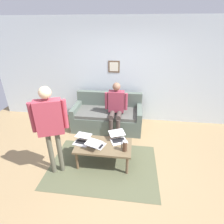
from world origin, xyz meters
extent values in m
plane|color=#937853|center=(0.00, 0.00, 0.00)|extent=(7.68, 7.68, 0.00)
cube|color=#51543A|center=(0.13, -0.13, 0.00)|extent=(2.06, 1.44, 0.01)
cube|color=silver|center=(0.00, -2.20, 1.35)|extent=(7.04, 0.10, 2.70)
cube|color=brown|center=(0.16, -2.15, 1.50)|extent=(0.30, 0.02, 0.30)
cube|color=beige|center=(0.16, -2.14, 1.50)|extent=(0.23, 0.00, 0.23)
cube|color=#546157|center=(0.26, -1.57, 0.21)|extent=(1.75, 0.85, 0.42)
cube|color=#53544E|center=(0.26, -1.55, 0.46)|extent=(1.51, 0.77, 0.08)
cube|color=#546157|center=(0.26, -1.92, 0.65)|extent=(1.75, 0.14, 0.46)
cube|color=#546157|center=(-0.56, -1.57, 0.52)|extent=(0.12, 0.85, 0.20)
cube|color=#546157|center=(1.07, -1.57, 0.52)|extent=(0.12, 0.85, 0.20)
cube|color=brown|center=(0.13, -0.23, 0.41)|extent=(1.06, 0.59, 0.04)
cylinder|color=brown|center=(-0.34, 0.01, 0.19)|extent=(0.05, 0.05, 0.39)
cylinder|color=brown|center=(0.59, 0.01, 0.19)|extent=(0.05, 0.05, 0.39)
cylinder|color=brown|center=(-0.34, -0.46, 0.19)|extent=(0.05, 0.05, 0.39)
cylinder|color=brown|center=(0.59, -0.46, 0.19)|extent=(0.05, 0.05, 0.39)
cube|color=silver|center=(0.25, -0.21, 0.43)|extent=(0.35, 0.32, 0.01)
cube|color=black|center=(0.25, -0.19, 0.44)|extent=(0.27, 0.21, 0.00)
cube|color=silver|center=(0.29, -0.10, 0.55)|extent=(0.34, 0.31, 0.02)
cube|color=#26282A|center=(0.28, -0.11, 0.55)|extent=(0.31, 0.27, 0.01)
cube|color=silver|center=(-0.15, -0.38, 0.43)|extent=(0.37, 0.33, 0.01)
cube|color=black|center=(-0.14, -0.39, 0.44)|extent=(0.29, 0.23, 0.00)
cube|color=silver|center=(-0.10, -0.49, 0.54)|extent=(0.36, 0.32, 0.03)
cube|color=#B0D8F5|center=(-0.10, -0.49, 0.54)|extent=(0.33, 0.29, 0.03)
cube|color=silver|center=(0.56, -0.23, 0.43)|extent=(0.33, 0.26, 0.01)
cube|color=black|center=(0.55, -0.24, 0.44)|extent=(0.26, 0.17, 0.00)
cube|color=silver|center=(0.54, -0.33, 0.54)|extent=(0.32, 0.25, 0.01)
cube|color=#28292E|center=(0.54, -0.33, 0.54)|extent=(0.29, 0.22, 0.00)
cylinder|color=#4C3323|center=(-0.28, -0.11, 0.52)|extent=(0.09, 0.09, 0.19)
cylinder|color=#B7B7BC|center=(-0.28, -0.11, 0.63)|extent=(0.09, 0.09, 0.02)
sphere|color=#B2B2B7|center=(-0.28, -0.11, 0.65)|extent=(0.03, 0.03, 0.03)
cube|color=black|center=(-0.22, -0.11, 0.53)|extent=(0.01, 0.01, 0.14)
cylinder|color=#555343|center=(1.01, 0.13, 0.42)|extent=(0.08, 0.08, 0.84)
cylinder|color=#555343|center=(0.87, 0.07, 0.42)|extent=(0.08, 0.08, 0.84)
cube|color=#A13745|center=(0.94, 0.10, 1.14)|extent=(0.46, 0.33, 0.59)
cylinder|color=#A13745|center=(1.17, 0.20, 1.17)|extent=(0.10, 0.10, 0.50)
cylinder|color=#A13745|center=(0.71, 0.01, 1.17)|extent=(0.10, 0.10, 0.50)
sphere|color=beige|center=(0.94, 0.10, 1.56)|extent=(0.19, 0.19, 0.19)
cylinder|color=#463935|center=(-0.07, -1.11, 0.25)|extent=(0.10, 0.10, 0.50)
cylinder|color=#463935|center=(0.10, -1.11, 0.25)|extent=(0.10, 0.10, 0.50)
cylinder|color=#463935|center=(-0.07, -1.29, 0.55)|extent=(0.12, 0.40, 0.12)
cylinder|color=#463935|center=(0.10, -1.29, 0.55)|extent=(0.12, 0.40, 0.12)
cube|color=#923547|center=(0.02, -1.47, 0.81)|extent=(0.37, 0.20, 0.52)
cylinder|color=#923547|center=(-0.22, -1.42, 0.84)|extent=(0.08, 0.08, 0.42)
cylinder|color=#923547|center=(0.25, -1.42, 0.84)|extent=(0.08, 0.08, 0.42)
sphere|color=#8B624B|center=(0.02, -1.47, 1.19)|extent=(0.19, 0.19, 0.19)
camera|label=1|loc=(-0.38, 2.43, 2.45)|focal=28.02mm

